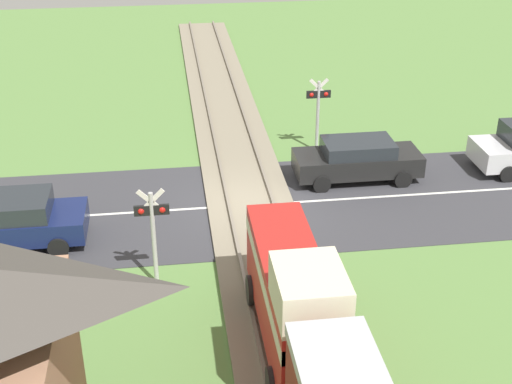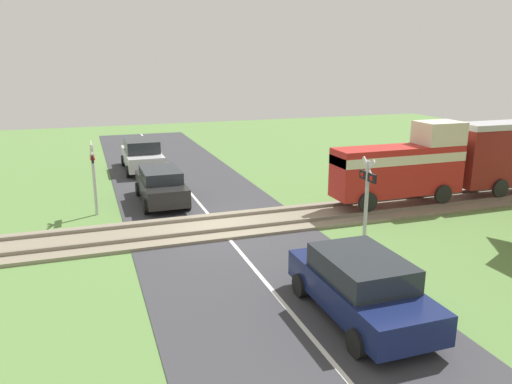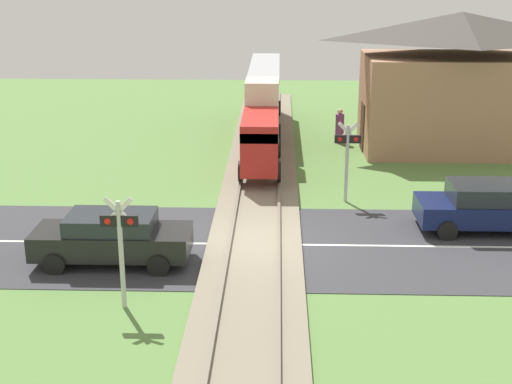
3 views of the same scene
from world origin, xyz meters
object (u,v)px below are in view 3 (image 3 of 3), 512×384
object	(u,v)px
station_building	(456,85)
pedestrian_by_station	(340,127)
crossing_signal_west_approach	(120,237)
car_near_crossing	(112,237)
train	(263,104)
crossing_signal_east_approach	(347,151)
car_far_side	(488,206)

from	to	relation	value
station_building	pedestrian_by_station	world-z (taller)	station_building
crossing_signal_west_approach	station_building	distance (m)	19.13
pedestrian_by_station	car_near_crossing	bearing A→B (deg)	-118.05
train	crossing_signal_east_approach	size ratio (longest dim) A/B	4.98
crossing_signal_east_approach	car_near_crossing	bearing A→B (deg)	-141.62
car_near_crossing	station_building	bearing A→B (deg)	46.05
crossing_signal_east_approach	station_building	distance (m)	9.01
crossing_signal_east_approach	station_building	size ratio (longest dim) A/B	0.33
train	station_building	size ratio (longest dim) A/B	1.67
crossing_signal_west_approach	car_far_side	bearing A→B (deg)	28.24
car_near_crossing	crossing_signal_west_approach	world-z (taller)	crossing_signal_west_approach
car_far_side	station_building	world-z (taller)	station_building
car_near_crossing	crossing_signal_west_approach	bearing A→B (deg)	-71.95
crossing_signal_west_approach	pedestrian_by_station	size ratio (longest dim) A/B	1.80
car_near_crossing	station_building	distance (m)	17.78
train	pedestrian_by_station	bearing A→B (deg)	8.66
crossing_signal_east_approach	pedestrian_by_station	size ratio (longest dim) A/B	1.80
car_near_crossing	station_building	xyz separation A→B (m)	(12.25, 12.71, 2.14)
station_building	pedestrian_by_station	distance (m)	5.45
car_near_crossing	station_building	world-z (taller)	station_building
station_building	train	bearing A→B (deg)	175.64
pedestrian_by_station	car_far_side	bearing A→B (deg)	-71.37
car_far_side	station_building	bearing A→B (deg)	83.33
crossing_signal_west_approach	pedestrian_by_station	bearing A→B (deg)	68.38
car_near_crossing	crossing_signal_east_approach	xyz separation A→B (m)	(6.95, 5.50, 1.07)
pedestrian_by_station	crossing_signal_west_approach	bearing A→B (deg)	-111.62
car_far_side	pedestrian_by_station	bearing A→B (deg)	108.63
train	pedestrian_by_station	world-z (taller)	train
station_building	car_far_side	bearing A→B (deg)	-96.67
train	crossing_signal_east_approach	xyz separation A→B (m)	(3.05, -7.84, -0.03)
station_building	pedestrian_by_station	size ratio (longest dim) A/B	5.37
car_far_side	crossing_signal_west_approach	xyz separation A→B (m)	(-10.24, -5.50, 1.04)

